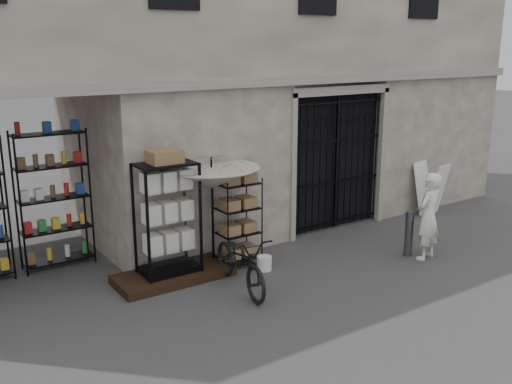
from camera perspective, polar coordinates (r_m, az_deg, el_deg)
ground at (r=10.06m, az=8.36°, el=-8.50°), size 80.00×80.00×0.00m
main_building at (r=12.51m, az=-3.80°, el=17.23°), size 14.00×4.00×9.00m
shop_recess at (r=10.04m, az=-22.55°, el=-0.48°), size 3.00×1.70×3.00m
shop_shelving at (r=10.57m, az=-23.25°, el=-1.24°), size 2.70×0.50×2.50m
iron_gate at (r=12.36m, az=7.55°, el=3.18°), size 2.50×0.21×3.00m
step_platform at (r=9.97m, az=-8.22°, el=-8.23°), size 2.00×0.90×0.15m
display_cabinet at (r=9.64m, az=-8.80°, el=-3.20°), size 1.09×0.89×2.05m
wire_rack at (r=10.26m, az=-1.84°, el=-3.10°), size 0.84×0.70×1.63m
market_umbrella at (r=9.99m, az=-4.47°, el=1.99°), size 1.77×1.79×2.43m
white_bucket at (r=10.24m, az=0.83°, el=-7.13°), size 0.28×0.28×0.26m
bicycle at (r=9.55m, az=-1.54°, el=-9.63°), size 0.77×1.04×1.83m
steel_bollard at (r=11.20m, az=15.05°, el=-4.06°), size 0.18×0.18×0.87m
shopkeeper at (r=11.29m, az=16.53°, el=-6.35°), size 0.99×1.75×0.40m
easel_sign at (r=13.95m, az=17.04°, el=0.31°), size 0.70×0.77×1.22m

